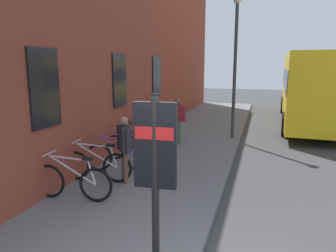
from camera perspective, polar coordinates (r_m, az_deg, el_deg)
The scene contains 14 objects.
ground at distance 9.87m, azimuth 17.52°, elevation -6.48°, with size 60.00×60.00×0.00m, color #38383A.
sidewalk_pavement at distance 12.04m, azimuth 4.26°, elevation -2.58°, with size 24.00×3.50×0.12m, color slate.
station_facade at distance 13.27m, azimuth -3.50°, elevation 14.66°, with size 22.00×0.65×7.48m.
bicycle_beside_lamp at distance 6.89m, azimuth -16.80°, elevation -9.54°, with size 0.48×1.77×0.97m.
bicycle_under_window at distance 7.80m, azimuth -12.71°, elevation -6.92°, with size 0.48×1.77×0.97m.
bicycle_end_of_row at distance 8.44m, azimuth -8.82°, elevation -5.41°, with size 0.63×1.72×0.97m.
bicycle_leaning_wall at distance 9.37m, azimuth -6.38°, elevation -3.70°, with size 0.49×1.76×0.97m.
bicycle_by_door at distance 10.28m, azimuth -4.79°, elevation -2.37°, with size 0.48×1.76×0.97m.
bicycle_mid_rack at distance 11.18m, azimuth -3.02°, elevation -1.26°, with size 0.48×1.76×0.97m.
transit_info_sign at distance 4.01m, azimuth -2.32°, elevation -5.64°, with size 0.11×0.55×2.40m.
city_bus at distance 17.03m, azimuth 24.45°, elevation 6.76°, with size 10.59×2.96×3.35m.
pedestrian_by_facade at distance 7.46m, azimuth -7.86°, elevation -2.97°, with size 0.49×0.47×1.58m.
pedestrian_crossing_street at distance 11.22m, azimuth 1.72°, elevation 1.88°, with size 0.26×0.61×1.61m.
street_lamp at distance 12.12m, azimuth 11.99°, elevation 12.13°, with size 0.28×0.28×5.14m.
Camera 1 is at (-3.44, -0.75, 2.86)m, focal length 33.97 mm.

